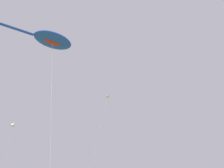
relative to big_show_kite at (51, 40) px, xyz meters
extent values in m
ellipsoid|color=blue|center=(0.21, -0.08, 0.03)|extent=(4.31, 3.40, 0.71)
cylinder|color=blue|center=(-3.93, 1.51, -0.07)|extent=(4.85, 2.06, 0.25)
ellipsoid|color=red|center=(0.21, -0.08, -0.29)|extent=(1.74, 1.09, 0.25)
cylinder|color=#B2B2B7|center=(0.57, -1.75, -9.69)|extent=(0.75, 3.37, 18.74)
cone|color=white|center=(6.46, 18.81, -0.57)|extent=(1.20, 1.18, 0.89)
ellipsoid|color=white|center=(16.25, 7.61, 4.39)|extent=(0.91, 1.08, 0.25)
cylinder|color=#B2B2B7|center=(14.05, 8.51, -7.33)|extent=(4.43, 1.82, 23.45)
camera|label=1|loc=(-7.95, -15.66, -17.43)|focal=37.96mm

